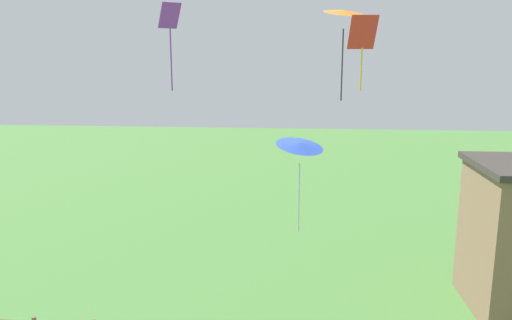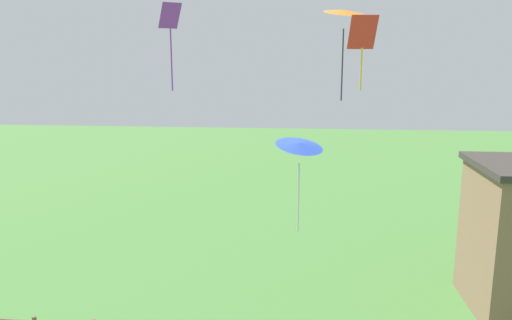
# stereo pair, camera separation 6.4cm
# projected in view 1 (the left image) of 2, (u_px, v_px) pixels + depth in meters

# --- Properties ---
(kite_purple_streamer) EXTENTS (0.90, 0.87, 3.11)m
(kite_purple_streamer) POSITION_uv_depth(u_px,v_px,m) (170.00, 28.00, 17.92)
(kite_purple_streamer) COLOR purple
(kite_red_diamond) EXTENTS (0.84, 0.66, 2.16)m
(kite_red_diamond) POSITION_uv_depth(u_px,v_px,m) (363.00, 38.00, 14.50)
(kite_red_diamond) COLOR red
(kite_blue_delta) EXTENTS (1.83, 1.82, 2.68)m
(kite_blue_delta) POSITION_uv_depth(u_px,v_px,m) (300.00, 146.00, 13.55)
(kite_blue_delta) COLOR blue
(kite_orange_delta) EXTENTS (1.79, 1.79, 3.13)m
(kite_orange_delta) POSITION_uv_depth(u_px,v_px,m) (344.00, 13.00, 16.43)
(kite_orange_delta) COLOR orange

